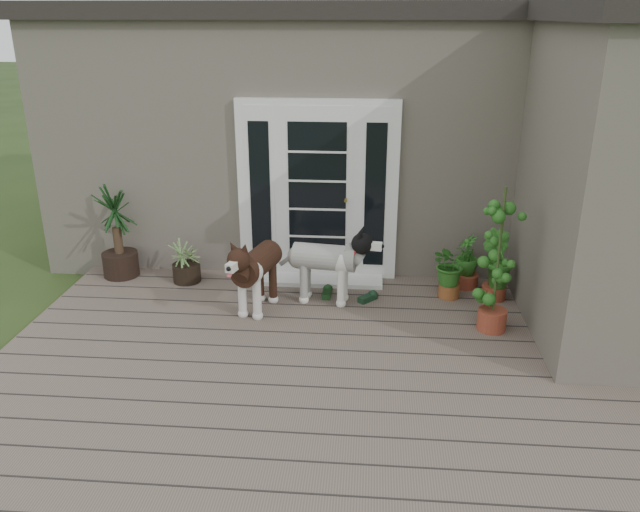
{
  "coord_description": "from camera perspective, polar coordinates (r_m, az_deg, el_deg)",
  "views": [
    {
      "loc": [
        0.43,
        -4.65,
        3.16
      ],
      "look_at": [
        -0.1,
        1.75,
        0.7
      ],
      "focal_mm": 35.53,
      "sensor_mm": 36.0,
      "label": 1
    }
  ],
  "objects": [
    {
      "name": "spider_plant",
      "position": [
        7.77,
        -12.01,
        -0.2
      ],
      "size": [
        0.63,
        0.63,
        0.59
      ],
      "primitive_type": null,
      "rotation": [
        0.0,
        0.0,
        0.15
      ],
      "color": "#9DBA72",
      "rests_on": "deck"
    },
    {
      "name": "door_step",
      "position": [
        7.69,
        -0.34,
        -2.11
      ],
      "size": [
        1.6,
        0.4,
        0.05
      ],
      "primitive_type": "cube",
      "color": "white",
      "rests_on": "deck"
    },
    {
      "name": "herb_b",
      "position": [
        7.4,
        15.53,
        -1.61
      ],
      "size": [
        0.55,
        0.55,
        0.59
      ],
      "primitive_type": "imported",
      "rotation": [
        0.0,
        0.0,
        2.48
      ],
      "color": "#225618",
      "rests_on": "deck"
    },
    {
      "name": "brindle_dog",
      "position": [
        6.86,
        -5.65,
        -1.8
      ],
      "size": [
        0.63,
        1.03,
        0.79
      ],
      "primitive_type": null,
      "rotation": [
        0.0,
        0.0,
        2.89
      ],
      "color": "#392014",
      "rests_on": "deck"
    },
    {
      "name": "yucca",
      "position": [
        8.05,
        -17.84,
        2.23
      ],
      "size": [
        0.87,
        0.87,
        1.19
      ],
      "primitive_type": null,
      "rotation": [
        0.0,
        0.0,
        0.06
      ],
      "color": "black",
      "rests_on": "deck"
    },
    {
      "name": "deck",
      "position": [
        5.94,
        -0.12,
        -10.49
      ],
      "size": [
        6.2,
        4.6,
        0.12
      ],
      "primitive_type": "cube",
      "color": "#6B5B4C",
      "rests_on": "ground"
    },
    {
      "name": "house_wing",
      "position": [
        6.82,
        25.93,
        5.18
      ],
      "size": [
        1.6,
        2.4,
        3.1
      ],
      "primitive_type": "cube",
      "color": "#665E54",
      "rests_on": "ground"
    },
    {
      "name": "sapling",
      "position": [
        6.49,
        15.77,
        -0.22
      ],
      "size": [
        0.61,
        0.61,
        1.56
      ],
      "primitive_type": null,
      "rotation": [
        0.0,
        0.0,
        0.43
      ],
      "color": "#164F1A",
      "rests_on": "deck"
    },
    {
      "name": "house_main",
      "position": [
        9.45,
        2.11,
        11.14
      ],
      "size": [
        7.4,
        4.0,
        3.1
      ],
      "primitive_type": "cube",
      "color": "#665E54",
      "rests_on": "ground"
    },
    {
      "name": "clog_right",
      "position": [
        7.2,
        4.32,
        -3.72
      ],
      "size": [
        0.28,
        0.3,
        0.08
      ],
      "primitive_type": null,
      "rotation": [
        0.0,
        0.0,
        -0.73
      ],
      "color": "#13311C",
      "rests_on": "deck"
    },
    {
      "name": "herb_a",
      "position": [
        7.33,
        11.64,
        -1.53
      ],
      "size": [
        0.6,
        0.6,
        0.58
      ],
      "primitive_type": "imported",
      "rotation": [
        0.0,
        0.0,
        0.4
      ],
      "color": "#21631C",
      "rests_on": "deck"
    },
    {
      "name": "white_dog",
      "position": [
        7.03,
        0.41,
        -1.21
      ],
      "size": [
        0.98,
        0.53,
        0.78
      ],
      "primitive_type": null,
      "rotation": [
        0.0,
        0.0,
        -1.71
      ],
      "color": "silver",
      "rests_on": "deck"
    },
    {
      "name": "clog_left",
      "position": [
        7.3,
        0.64,
        -3.3
      ],
      "size": [
        0.14,
        0.29,
        0.09
      ],
      "primitive_type": null,
      "rotation": [
        0.0,
        0.0,
        -0.03
      ],
      "color": "#153616",
      "rests_on": "deck"
    },
    {
      "name": "herb_c",
      "position": [
        7.66,
        13.04,
        -0.94
      ],
      "size": [
        0.35,
        0.35,
        0.5
      ],
      "primitive_type": "imported",
      "rotation": [
        0.0,
        0.0,
        4.79
      ],
      "color": "#19581F",
      "rests_on": "deck"
    },
    {
      "name": "roof_main",
      "position": [
        9.31,
        2.25,
        21.2
      ],
      "size": [
        7.6,
        4.2,
        0.2
      ],
      "primitive_type": "cube",
      "color": "#2D2826",
      "rests_on": "house_main"
    },
    {
      "name": "door_unit",
      "position": [
        7.54,
        -0.22,
        5.85
      ],
      "size": [
        1.9,
        0.14,
        2.15
      ],
      "primitive_type": "cube",
      "color": "white",
      "rests_on": "deck"
    }
  ]
}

